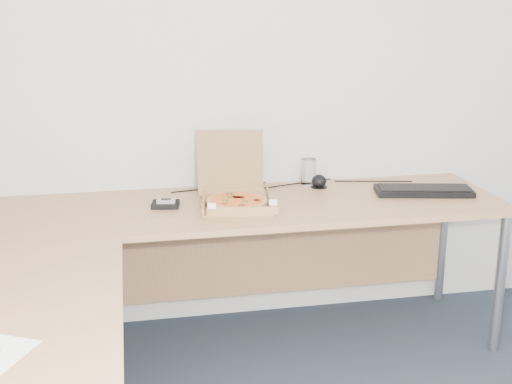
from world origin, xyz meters
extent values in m
cube|color=tan|center=(-0.50, 1.40, 0.71)|extent=(2.50, 0.70, 0.03)
cube|color=tan|center=(-1.40, 0.30, 0.71)|extent=(0.70, 1.50, 0.03)
cylinder|color=gray|center=(0.70, 1.70, 0.35)|extent=(0.05, 0.05, 0.70)
cube|color=#A87C4C|center=(-0.52, 1.36, 0.73)|extent=(0.32, 0.32, 0.01)
cube|color=#A87C4C|center=(-0.52, 1.54, 0.90)|extent=(0.32, 0.06, 0.31)
cylinder|color=tan|center=(-0.52, 1.36, 0.75)|extent=(0.28, 0.28, 0.02)
cylinder|color=red|center=(-0.52, 1.36, 0.76)|extent=(0.25, 0.25, 0.00)
cylinder|color=white|center=(-0.10, 1.68, 0.80)|extent=(0.08, 0.08, 0.13)
cube|color=black|center=(0.42, 1.39, 0.74)|extent=(0.49, 0.26, 0.03)
cube|color=black|center=(-0.85, 1.43, 0.74)|extent=(0.14, 0.12, 0.02)
cube|color=#B2B5BA|center=(-0.85, 1.42, 0.76)|extent=(0.09, 0.06, 0.02)
ellipsoid|color=black|center=(-0.06, 1.61, 0.77)|extent=(0.09, 0.09, 0.07)
camera|label=1|loc=(-1.01, -1.55, 1.65)|focal=46.89mm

